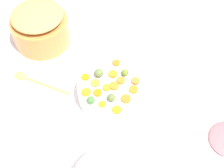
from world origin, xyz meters
TOP-DOWN VIEW (x-y plane):
  - tabletop at (0.00, 0.00)m, footprint 2.40×2.40m
  - serving_bowl_carrots at (0.02, -0.01)m, footprint 0.28×0.28m
  - metal_pot at (0.37, -0.29)m, footprint 0.26×0.26m
  - stuffing_mound at (0.37, -0.29)m, footprint 0.23×0.23m
  - carrot_slice_0 at (-0.07, -0.03)m, footprint 0.04×0.04m
  - carrot_slice_1 at (-0.04, 0.06)m, footprint 0.05×0.05m
  - carrot_slice_2 at (0.01, -0.12)m, footprint 0.05×0.05m
  - carrot_slice_3 at (-0.02, -0.03)m, footprint 0.04×0.04m
  - carrot_slice_4 at (0.07, 0.04)m, footprint 0.04×0.04m
  - carrot_slice_5 at (0.02, -0.06)m, footprint 0.05×0.05m
  - carrot_slice_6 at (0.12, 0.04)m, footprint 0.04×0.04m
  - carrot_slice_7 at (0.01, -0.00)m, footprint 0.05×0.05m
  - carrot_slice_8 at (0.13, -0.03)m, footprint 0.04×0.04m
  - carrot_slice_9 at (0.05, 0.09)m, footprint 0.04×0.04m
  - carrot_slice_10 at (0.08, -0.01)m, footprint 0.05×0.05m
  - carrot_slice_11 at (0.04, 0.01)m, footprint 0.04×0.04m
  - carrot_slice_12 at (-0.07, 0.01)m, footprint 0.04×0.04m
  - carrot_slice_13 at (-0.01, 0.11)m, footprint 0.04×0.04m
  - brussels_sprout_0 at (0.01, 0.06)m, footprint 0.03×0.03m
  - brussels_sprout_1 at (0.07, -0.05)m, footprint 0.04×0.04m
  - brussels_sprout_2 at (0.09, 0.08)m, footprint 0.03×0.03m
  - brussels_sprout_3 at (-0.03, -0.06)m, footprint 0.03×0.03m
  - wooden_spoon at (0.38, -0.06)m, footprint 0.26×0.11m

SIDE VIEW (x-z plane):
  - tabletop at x=0.00m, z-range 0.00..0.02m
  - wooden_spoon at x=0.38m, z-range 0.02..0.03m
  - serving_bowl_carrots at x=0.02m, z-range 0.02..0.09m
  - metal_pot at x=0.37m, z-range 0.02..0.15m
  - carrot_slice_9 at x=0.05m, z-range 0.09..0.10m
  - carrot_slice_10 at x=0.08m, z-range 0.09..0.10m
  - carrot_slice_6 at x=0.12m, z-range 0.09..0.10m
  - carrot_slice_13 at x=-0.01m, z-range 0.09..0.10m
  - carrot_slice_12 at x=-0.07m, z-range 0.09..0.10m
  - carrot_slice_2 at x=0.01m, z-range 0.09..0.10m
  - carrot_slice_1 at x=-0.04m, z-range 0.09..0.10m
  - carrot_slice_11 at x=0.04m, z-range 0.09..0.10m
  - carrot_slice_8 at x=0.13m, z-range 0.09..0.10m
  - carrot_slice_5 at x=0.02m, z-range 0.09..0.10m
  - carrot_slice_7 at x=0.01m, z-range 0.09..0.10m
  - carrot_slice_3 at x=-0.02m, z-range 0.09..0.11m
  - carrot_slice_0 at x=-0.07m, z-range 0.09..0.11m
  - carrot_slice_4 at x=0.07m, z-range 0.09..0.11m
  - brussels_sprout_3 at x=-0.03m, z-range 0.09..0.12m
  - brussels_sprout_2 at x=0.09m, z-range 0.09..0.12m
  - brussels_sprout_0 at x=0.01m, z-range 0.09..0.12m
  - brussels_sprout_1 at x=0.07m, z-range 0.09..0.13m
  - stuffing_mound at x=0.37m, z-range 0.15..0.20m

